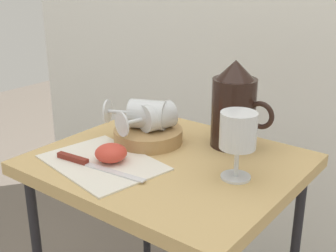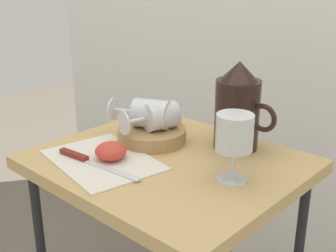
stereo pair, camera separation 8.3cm
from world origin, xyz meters
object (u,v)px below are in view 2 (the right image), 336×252
table (168,183)px  wine_glass_tipped_far (150,114)px  wine_glass_tipped_near (159,116)px  apple_half_left (111,151)px  pitcher (237,114)px  basket_tray (152,135)px  wine_glass_upright (234,136)px  knife (86,160)px

table → wine_glass_tipped_far: wine_glass_tipped_far is taller
wine_glass_tipped_near → apple_half_left: (-0.00, -0.16, -0.05)m
pitcher → wine_glass_tipped_near: bearing=-147.6°
wine_glass_tipped_far → apple_half_left: 0.16m
basket_tray → wine_glass_tipped_far: (-0.01, 0.00, 0.05)m
table → basket_tray: 0.14m
basket_tray → wine_glass_tipped_far: size_ratio=1.03×
basket_tray → pitcher: bearing=31.7°
table → wine_glass_tipped_near: size_ratio=4.30×
table → apple_half_left: 0.16m
basket_tray → wine_glass_tipped_far: wine_glass_tipped_far is taller
pitcher → wine_glass_tipped_near: pitcher is taller
pitcher → wine_glass_tipped_near: size_ratio=1.37×
wine_glass_upright → wine_glass_tipped_far: size_ratio=0.87×
pitcher → wine_glass_tipped_far: bearing=-149.8°
wine_glass_upright → wine_glass_tipped_near: 0.26m
table → wine_glass_tipped_near: (-0.08, 0.06, 0.13)m
wine_glass_tipped_far → knife: bearing=-92.4°
pitcher → table: bearing=-115.9°
wine_glass_tipped_far → apple_half_left: (0.02, -0.15, -0.05)m
basket_tray → knife: 0.20m
table → wine_glass_tipped_far: 0.18m
wine_glass_upright → wine_glass_tipped_far: wine_glass_upright is taller
wine_glass_upright → knife: 0.34m
wine_glass_tipped_far → apple_half_left: bearing=-81.7°
wine_glass_tipped_near → knife: bearing=-99.5°
knife → apple_half_left: bearing=57.9°
table → basket_tray: size_ratio=3.87×
table → knife: size_ratio=2.79×
wine_glass_tipped_near → apple_half_left: 0.16m
wine_glass_upright → wine_glass_tipped_far: 0.29m
basket_tray → knife: basket_tray is taller
basket_tray → wine_glass_upright: wine_glass_upright is taller
wine_glass_tipped_near → wine_glass_tipped_far: wine_glass_tipped_far is taller
wine_glass_tipped_near → pitcher: bearing=32.4°
wine_glass_upright → knife: wine_glass_upright is taller
wine_glass_tipped_far → basket_tray: bearing=-14.0°
basket_tray → wine_glass_tipped_near: size_ratio=1.11×
knife → wine_glass_tipped_far: bearing=87.6°
table → wine_glass_tipped_far: (-0.11, 0.05, 0.14)m
basket_tray → knife: size_ratio=0.72×
wine_glass_tipped_far → knife: size_ratio=0.70×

